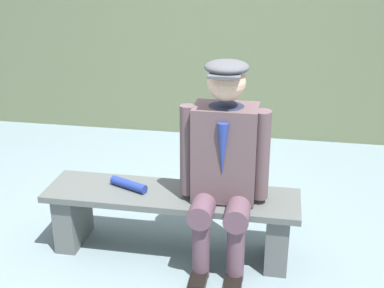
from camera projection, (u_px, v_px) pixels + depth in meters
name	position (u px, v px, depth m)	size (l,w,h in m)	color
ground_plane	(172.00, 250.00, 3.43)	(30.00, 30.00, 0.00)	slate
bench	(171.00, 213.00, 3.32)	(1.65, 0.42, 0.44)	#505552
seated_man	(224.00, 160.00, 3.06)	(0.56, 0.55, 1.32)	#584447
rolled_magazine	(129.00, 185.00, 3.31)	(0.06, 0.06, 0.27)	navy
stadium_wall	(220.00, 45.00, 5.26)	(12.00, 0.24, 1.91)	#5D694A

